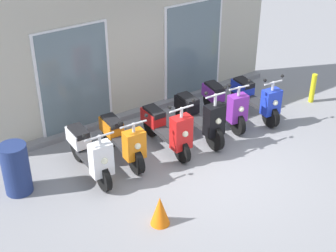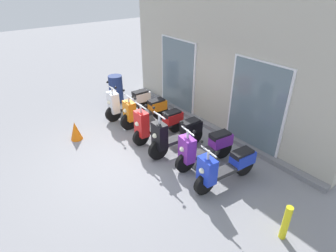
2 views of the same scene
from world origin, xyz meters
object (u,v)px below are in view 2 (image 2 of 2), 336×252
Objects in this scene: trash_bin at (116,89)px; scooter_purple at (205,147)px; scooter_orange at (145,111)px; traffic_cone at (76,131)px; scooter_red at (158,123)px; scooter_black at (176,135)px; scooter_white at (128,102)px; curb_bollard at (286,223)px; scooter_blue at (226,167)px.

scooter_purple is at bearing -2.09° from trash_bin.
scooter_purple is (2.51, -0.01, 0.02)m from scooter_orange.
scooter_purple is 3.54m from traffic_cone.
scooter_red reaches higher than scooter_purple.
scooter_black is 3.16× the size of traffic_cone.
scooter_purple is at bearing 13.45° from scooter_black.
scooter_white is 1.30m from trash_bin.
scooter_white is 3.09× the size of traffic_cone.
scooter_white reaches higher than curb_bollard.
scooter_white is 5.60m from curb_bollard.
scooter_purple reaches higher than trash_bin.
scooter_red is at bearing 178.53° from scooter_black.
scooter_white reaches higher than trash_bin.
scooter_orange is 0.92m from scooter_red.
trash_bin is (-1.27, 0.27, -0.02)m from scooter_white.
scooter_orange is at bearing 173.06° from scooter_black.
scooter_purple is 3.04× the size of traffic_cone.
scooter_black is at bearing -5.55° from trash_bin.
scooter_blue is at bearing -3.24° from trash_bin.
scooter_blue reaches higher than scooter_orange.
scooter_orange is 1.70× the size of trash_bin.
scooter_red is at bearing 52.74° from traffic_cone.
scooter_white is 1.01× the size of scooter_orange.
trash_bin is (-6.86, 0.56, 0.12)m from curb_bollard.
scooter_blue is 4.15m from traffic_cone.
scooter_white is 1.71× the size of trash_bin.
scooter_orange is 0.98× the size of scooter_blue.
curb_bollard reaches higher than traffic_cone.
scooter_blue is 3.12× the size of traffic_cone.
traffic_cone is at bearing -102.80° from scooter_orange.
trash_bin is (-5.29, 0.30, 0.02)m from scooter_blue.
traffic_cone is 0.55× the size of trash_bin.
trash_bin is (-2.91, 0.34, -0.01)m from scooter_red.
curb_bollard is (3.95, -0.22, -0.13)m from scooter_red.
curb_bollard is (5.30, 1.55, 0.09)m from traffic_cone.
scooter_black is at bearing -166.55° from scooter_purple.
scooter_red is 2.38m from scooter_blue.
scooter_black reaches higher than scooter_purple.
scooter_orange is 1.01× the size of scooter_purple.
scooter_orange is 3.07× the size of traffic_cone.
scooter_purple reaches higher than curb_bollard.
scooter_red is at bearing -179.04° from scooter_blue.
scooter_red is 1.62m from scooter_purple.
scooter_orange reaches higher than trash_bin.
curb_bollard is at bearing -2.94° from scooter_white.
scooter_black is 2.35× the size of curb_bollard.
scooter_red is at bearing 176.80° from curb_bollard.
trash_bin is at bearing 174.45° from scooter_black.
scooter_red is 2.31× the size of curb_bollard.
scooter_blue is 1.73× the size of trash_bin.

